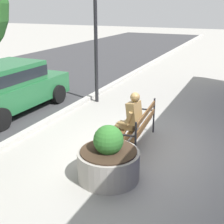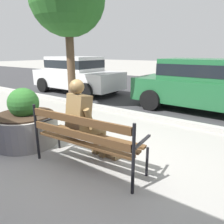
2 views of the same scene
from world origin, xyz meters
name	(u,v)px [view 1 (image 1 of 2)]	position (x,y,z in m)	size (l,w,h in m)	color
ground_plane	(135,149)	(0.00, 0.00, 0.00)	(80.00, 80.00, 0.00)	#9E9B93
curb_stone	(36,127)	(0.00, 2.90, 0.06)	(60.00, 0.20, 0.12)	#B2AFA8
park_bench	(139,124)	(0.27, 0.01, 0.54)	(1.83, 0.66, 0.95)	brown
bronze_statue_seated	(129,120)	(0.13, 0.22, 0.67)	(0.72, 0.78, 1.37)	olive
concrete_planter	(109,160)	(-1.35, 0.06, 0.39)	(1.22, 1.22, 1.10)	gray
parked_car_green	(8,86)	(0.86, 4.54, 0.84)	(4.13, 1.98, 1.56)	#236638
lamp_post	(96,27)	(2.94, 2.53, 2.55)	(0.32, 0.32, 3.90)	black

